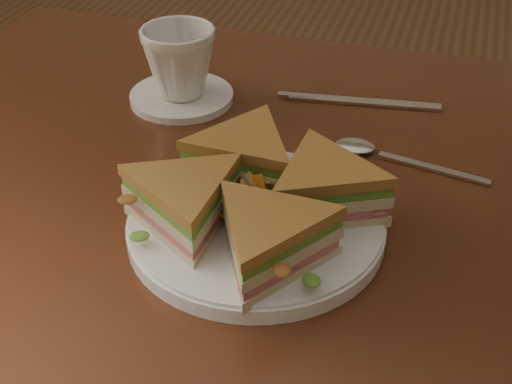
# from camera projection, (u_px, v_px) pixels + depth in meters

# --- Properties ---
(table) EXTENTS (1.20, 0.80, 0.75)m
(table) POSITION_uv_depth(u_px,v_px,m) (324.00, 261.00, 0.83)
(table) COLOR #34160B
(table) RESTS_ON ground
(plate) EXTENTS (0.26, 0.26, 0.02)m
(plate) POSITION_uv_depth(u_px,v_px,m) (256.00, 226.00, 0.71)
(plate) COLOR white
(plate) RESTS_ON table
(sandwich_wedges) EXTENTS (0.31, 0.31, 0.06)m
(sandwich_wedges) POSITION_uv_depth(u_px,v_px,m) (256.00, 196.00, 0.69)
(sandwich_wedges) COLOR beige
(sandwich_wedges) RESTS_ON plate
(crisps_mound) EXTENTS (0.09, 0.09, 0.05)m
(crisps_mound) POSITION_uv_depth(u_px,v_px,m) (256.00, 200.00, 0.69)
(crisps_mound) COLOR orange
(crisps_mound) RESTS_ON plate
(spoon) EXTENTS (0.18, 0.05, 0.01)m
(spoon) POSITION_uv_depth(u_px,v_px,m) (373.00, 152.00, 0.84)
(spoon) COLOR silver
(spoon) RESTS_ON table
(knife) EXTENTS (0.21, 0.04, 0.00)m
(knife) POSITION_uv_depth(u_px,v_px,m) (353.00, 101.00, 0.94)
(knife) COLOR silver
(knife) RESTS_ON table
(saucer) EXTENTS (0.14, 0.14, 0.01)m
(saucer) POSITION_uv_depth(u_px,v_px,m) (182.00, 97.00, 0.95)
(saucer) COLOR white
(saucer) RESTS_ON table
(coffee_cup) EXTENTS (0.13, 0.13, 0.09)m
(coffee_cup) POSITION_uv_depth(u_px,v_px,m) (179.00, 62.00, 0.92)
(coffee_cup) COLOR white
(coffee_cup) RESTS_ON saucer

